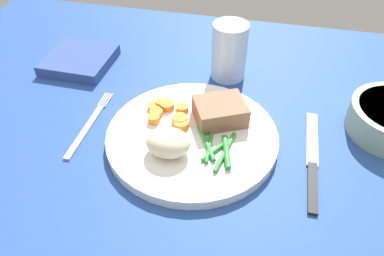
% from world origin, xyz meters
% --- Properties ---
extents(dining_table, '(1.20, 0.90, 0.02)m').
position_xyz_m(dining_table, '(0.00, 0.00, 0.01)').
color(dining_table, '#234793').
rests_on(dining_table, ground).
extents(dinner_plate, '(0.26, 0.26, 0.02)m').
position_xyz_m(dinner_plate, '(-0.03, 0.02, 0.03)').
color(dinner_plate, white).
rests_on(dinner_plate, dining_table).
extents(meat_portion, '(0.10, 0.09, 0.03)m').
position_xyz_m(meat_portion, '(0.01, 0.06, 0.05)').
color(meat_portion, '#936047').
rests_on(meat_portion, dinner_plate).
extents(mashed_potatoes, '(0.06, 0.05, 0.04)m').
position_xyz_m(mashed_potatoes, '(-0.05, -0.03, 0.05)').
color(mashed_potatoes, beige).
rests_on(mashed_potatoes, dinner_plate).
extents(carrot_slices, '(0.08, 0.06, 0.01)m').
position_xyz_m(carrot_slices, '(-0.07, 0.05, 0.04)').
color(carrot_slices, orange).
rests_on(carrot_slices, dinner_plate).
extents(green_beans, '(0.07, 0.09, 0.01)m').
position_xyz_m(green_beans, '(0.02, -0.01, 0.04)').
color(green_beans, '#2D8C38').
rests_on(green_beans, dinner_plate).
extents(fork, '(0.01, 0.17, 0.00)m').
position_xyz_m(fork, '(-0.20, 0.02, 0.02)').
color(fork, silver).
rests_on(fork, dining_table).
extents(knife, '(0.02, 0.20, 0.01)m').
position_xyz_m(knife, '(0.16, 0.02, 0.02)').
color(knife, black).
rests_on(knife, dining_table).
extents(water_glass, '(0.06, 0.06, 0.10)m').
position_xyz_m(water_glass, '(0.00, 0.21, 0.06)').
color(water_glass, silver).
rests_on(water_glass, dining_table).
extents(napkin, '(0.12, 0.12, 0.02)m').
position_xyz_m(napkin, '(-0.29, 0.18, 0.03)').
color(napkin, '#334C8C').
rests_on(napkin, dining_table).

